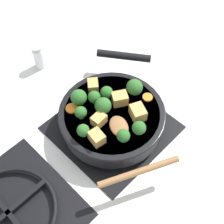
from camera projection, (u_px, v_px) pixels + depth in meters
The scene contains 23 objects.
ground_plane at pixel (112, 128), 0.92m from camera, with size 2.40×2.40×0.00m, color silver.
front_burner_grate at pixel (112, 126), 0.91m from camera, with size 0.31×0.31×0.03m.
rear_burner_grate at pixel (9, 214), 0.76m from camera, with size 0.31×0.31×0.03m.
skillet_pan at pixel (112, 116), 0.88m from camera, with size 0.36×0.40×0.06m.
wooden_spoon at pixel (129, 150), 0.78m from camera, with size 0.22×0.19×0.02m.
tofu_cube_center_large at pixel (98, 119), 0.82m from camera, with size 0.04×0.03×0.03m, color tan.
tofu_cube_near_handle at pixel (120, 99), 0.86m from camera, with size 0.04×0.03×0.03m, color tan.
tofu_cube_east_chunk at pixel (93, 86), 0.89m from camera, with size 0.04×0.03×0.03m, color tan.
tofu_cube_west_chunk at pixel (138, 113), 0.83m from camera, with size 0.04×0.04×0.04m, color tan.
tofu_cube_back_piece at pixel (97, 137), 0.79m from camera, with size 0.04×0.03×0.03m, color tan.
broccoli_floret_near_spoon at pixel (94, 97), 0.85m from camera, with size 0.04×0.04×0.04m.
broccoli_floret_center_top at pixel (81, 112), 0.82m from camera, with size 0.03×0.03×0.04m.
broccoli_floret_east_rim at pixel (139, 128), 0.79m from camera, with size 0.04×0.04×0.04m.
broccoli_floret_west_rim at pixel (84, 131), 0.79m from camera, with size 0.03×0.03×0.04m.
broccoli_floret_north_edge at pixel (107, 92), 0.86m from camera, with size 0.03×0.03×0.04m.
broccoli_floret_south_cluster at pixel (136, 88), 0.87m from camera, with size 0.05×0.05×0.05m.
broccoli_floret_mid_floret at pixel (103, 106), 0.83m from camera, with size 0.05×0.05×0.05m.
broccoli_floret_small_inner at pixel (123, 136), 0.78m from camera, with size 0.03×0.03×0.04m.
broccoli_floret_tall_stem at pixel (79, 98), 0.85m from camera, with size 0.04×0.04×0.05m.
carrot_slice_orange_thin at pixel (148, 97), 0.88m from camera, with size 0.03×0.03×0.01m, color orange.
carrot_slice_near_center at pixel (134, 88), 0.90m from camera, with size 0.03×0.03×0.01m, color orange.
carrot_slice_edge_slice at pixel (72, 108), 0.86m from camera, with size 0.03×0.03×0.01m, color orange.
salt_shaker at pixel (39, 57), 1.03m from camera, with size 0.04×0.04×0.09m.
Camera 1 is at (-0.35, 0.35, 0.78)m, focal length 50.00 mm.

